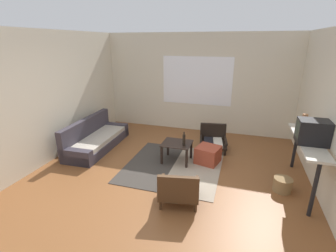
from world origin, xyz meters
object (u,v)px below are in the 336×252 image
object	(u,v)px
armchair_by_window	(213,139)
crt_television	(313,132)
glass_bottle	(184,140)
armchair_striped_foreground	(179,189)
coffee_table	(177,147)
ottoman_orange	(208,155)
clay_vase	(304,124)
console_shelf	(307,146)
couch	(96,139)
wicker_basket	(282,185)

from	to	relation	value
armchair_by_window	crt_television	bearing A→B (deg)	-39.41
armchair_by_window	glass_bottle	world-z (taller)	glass_bottle
armchair_striped_foreground	glass_bottle	size ratio (longest dim) A/B	2.43
coffee_table	ottoman_orange	distance (m)	0.68
glass_bottle	ottoman_orange	bearing A→B (deg)	26.69
clay_vase	glass_bottle	xyz separation A→B (m)	(-2.18, -0.25, -0.48)
console_shelf	couch	bearing A→B (deg)	174.22
coffee_table	ottoman_orange	xyz separation A→B (m)	(0.65, 0.14, -0.17)
ottoman_orange	wicker_basket	bearing A→B (deg)	-25.82
crt_television	console_shelf	bearing A→B (deg)	88.92
armchair_by_window	wicker_basket	bearing A→B (deg)	-45.98
couch	crt_television	xyz separation A→B (m)	(4.43, -0.62, 0.90)
coffee_table	crt_television	world-z (taller)	crt_television
couch	armchair_by_window	size ratio (longest dim) A/B	2.79
ottoman_orange	crt_television	bearing A→B (deg)	-20.33
armchair_by_window	ottoman_orange	world-z (taller)	armchair_by_window
armchair_striped_foreground	clay_vase	xyz separation A→B (m)	(1.93, 1.56, 0.77)
console_shelf	clay_vase	distance (m)	0.53
crt_television	glass_bottle	xyz separation A→B (m)	(-2.17, 0.39, -0.56)
crt_television	wicker_basket	bearing A→B (deg)	-171.67
coffee_table	glass_bottle	xyz separation A→B (m)	(0.17, -0.10, 0.21)
coffee_table	armchair_striped_foreground	size ratio (longest dim) A/B	0.84
ottoman_orange	crt_television	size ratio (longest dim) A/B	1.01
crt_television	glass_bottle	distance (m)	2.28
coffee_table	armchair_by_window	distance (m)	1.12
glass_bottle	coffee_table	bearing A→B (deg)	150.37
coffee_table	console_shelf	distance (m)	2.42
console_shelf	crt_television	size ratio (longest dim) A/B	3.73
clay_vase	wicker_basket	world-z (taller)	clay_vase
armchair_striped_foreground	crt_television	distance (m)	2.30
coffee_table	console_shelf	xyz separation A→B (m)	(2.35, -0.32, 0.46)
armchair_striped_foreground	glass_bottle	xyz separation A→B (m)	(-0.24, 1.31, 0.29)
coffee_table	crt_television	xyz separation A→B (m)	(2.35, -0.49, 0.77)
armchair_striped_foreground	crt_television	bearing A→B (deg)	25.46
coffee_table	couch	bearing A→B (deg)	176.52
couch	console_shelf	xyz separation A→B (m)	(4.43, -0.45, 0.59)
armchair_striped_foreground	clay_vase	distance (m)	2.60
crt_television	clay_vase	size ratio (longest dim) A/B	1.48
armchair_by_window	armchair_striped_foreground	world-z (taller)	armchair_striped_foreground
couch	armchair_by_window	bearing A→B (deg)	15.82
couch	clay_vase	world-z (taller)	clay_vase
couch	clay_vase	xyz separation A→B (m)	(4.43, 0.03, 0.82)
armchair_by_window	couch	bearing A→B (deg)	-164.18
couch	console_shelf	world-z (taller)	console_shelf
armchair_striped_foreground	ottoman_orange	world-z (taller)	armchair_striped_foreground
couch	armchair_by_window	distance (m)	2.84
glass_bottle	wicker_basket	distance (m)	1.97
ottoman_orange	clay_vase	xyz separation A→B (m)	(1.70, 0.01, 0.85)
armchair_by_window	wicker_basket	distance (m)	2.00
glass_bottle	wicker_basket	world-z (taller)	glass_bottle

